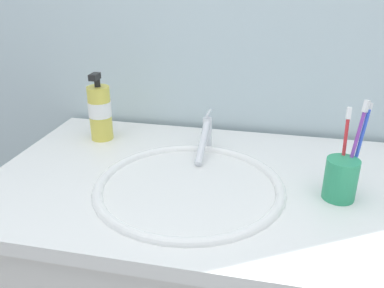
{
  "coord_description": "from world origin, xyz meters",
  "views": [
    {
      "loc": [
        0.13,
        -0.79,
        1.35
      ],
      "look_at": [
        -0.04,
        -0.02,
        1.0
      ],
      "focal_mm": 37.34,
      "sensor_mm": 36.0,
      "label": 1
    }
  ],
  "objects": [
    {
      "name": "soap_dispenser",
      "position": [
        -0.34,
        0.17,
        0.99
      ],
      "size": [
        0.06,
        0.06,
        0.19
      ],
      "color": "#DBCC4C",
      "rests_on": "vanity_counter"
    },
    {
      "name": "tiled_wall_back",
      "position": [
        0.0,
        0.34,
        1.2
      ],
      "size": [
        2.21,
        0.04,
        2.4
      ],
      "primitive_type": "cube",
      "color": "silver",
      "rests_on": "ground"
    },
    {
      "name": "toothbrush_red",
      "position": [
        0.28,
        0.0,
        1.02
      ],
      "size": [
        0.01,
        0.04,
        0.18
      ],
      "color": "red",
      "rests_on": "toothbrush_cup"
    },
    {
      "name": "faucet",
      "position": [
        -0.04,
        0.14,
        0.95
      ],
      "size": [
        0.02,
        0.17,
        0.09
      ],
      "color": "silver",
      "rests_on": "sink_basin"
    },
    {
      "name": "toothbrush_cup",
      "position": [
        0.28,
        -0.02,
        0.95
      ],
      "size": [
        0.07,
        0.07,
        0.09
      ],
      "primitive_type": "cylinder",
      "color": "#2D9966",
      "rests_on": "vanity_counter"
    },
    {
      "name": "sink_basin",
      "position": [
        -0.04,
        -0.05,
        0.87
      ],
      "size": [
        0.42,
        0.42,
        0.12
      ],
      "color": "white",
      "rests_on": "vanity_counter"
    },
    {
      "name": "toothbrush_purple",
      "position": [
        0.3,
        -0.0,
        1.03
      ],
      "size": [
        0.04,
        0.04,
        0.2
      ],
      "color": "purple",
      "rests_on": "toothbrush_cup"
    },
    {
      "name": "toothbrush_blue",
      "position": [
        0.31,
        0.01,
        1.02
      ],
      "size": [
        0.03,
        0.04,
        0.19
      ],
      "color": "blue",
      "rests_on": "toothbrush_cup"
    }
  ]
}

